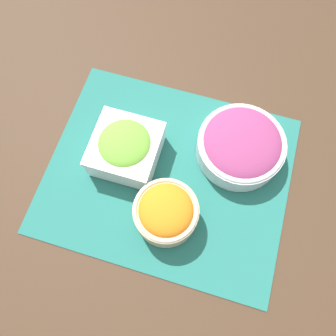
% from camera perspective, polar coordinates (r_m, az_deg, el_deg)
% --- Properties ---
extents(ground_plane, '(3.00, 3.00, 0.00)m').
position_cam_1_polar(ground_plane, '(0.64, -0.00, -1.05)').
color(ground_plane, '#422D1E').
extents(placemat, '(0.46, 0.38, 0.00)m').
position_cam_1_polar(placemat, '(0.64, -0.00, -0.99)').
color(placemat, '#236B60').
rests_on(placemat, ground_plane).
extents(onion_bowl, '(0.17, 0.17, 0.06)m').
position_cam_1_polar(onion_bowl, '(0.63, 12.59, 3.90)').
color(onion_bowl, silver).
rests_on(onion_bowl, placemat).
extents(carrot_bowl, '(0.11, 0.11, 0.07)m').
position_cam_1_polar(carrot_bowl, '(0.57, -0.36, -7.72)').
color(carrot_bowl, beige).
rests_on(carrot_bowl, placemat).
extents(lettuce_bowl, '(0.12, 0.12, 0.08)m').
position_cam_1_polar(lettuce_bowl, '(0.62, -7.34, 3.48)').
color(lettuce_bowl, white).
rests_on(lettuce_bowl, placemat).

